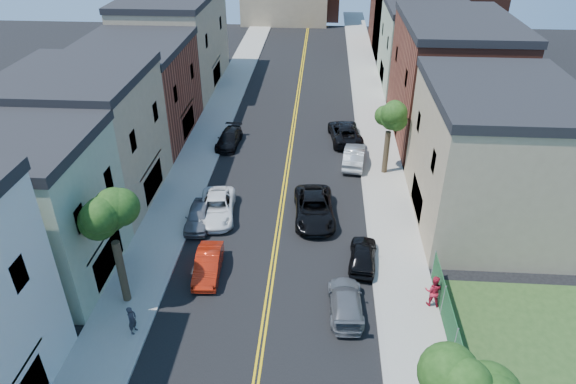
% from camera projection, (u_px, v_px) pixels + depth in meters
% --- Properties ---
extents(sidewalk_left, '(3.20, 100.00, 0.15)m').
position_uv_depth(sidewalk_left, '(215.00, 119.00, 51.19)').
color(sidewalk_left, gray).
rests_on(sidewalk_left, ground).
extents(sidewalk_right, '(3.20, 100.00, 0.15)m').
position_uv_depth(sidewalk_right, '(375.00, 123.00, 50.26)').
color(sidewalk_right, gray).
rests_on(sidewalk_right, ground).
extents(curb_left, '(0.30, 100.00, 0.15)m').
position_uv_depth(curb_left, '(233.00, 119.00, 51.08)').
color(curb_left, gray).
rests_on(curb_left, ground).
extents(curb_right, '(0.30, 100.00, 0.15)m').
position_uv_depth(curb_right, '(357.00, 123.00, 50.36)').
color(curb_right, gray).
rests_on(curb_right, ground).
extents(bldg_left_palegrn, '(9.00, 8.00, 8.50)m').
position_uv_depth(bldg_left_palegrn, '(22.00, 215.00, 28.89)').
color(bldg_left_palegrn, gray).
rests_on(bldg_left_palegrn, ground).
extents(bldg_left_tan_near, '(9.00, 10.00, 9.00)m').
position_uv_depth(bldg_left_tan_near, '(86.00, 142.00, 36.45)').
color(bldg_left_tan_near, '#998466').
rests_on(bldg_left_tan_near, ground).
extents(bldg_left_brick, '(9.00, 12.00, 8.00)m').
position_uv_depth(bldg_left_brick, '(136.00, 94.00, 46.10)').
color(bldg_left_brick, brown).
rests_on(bldg_left_brick, ground).
extents(bldg_left_tan_far, '(9.00, 16.00, 9.50)m').
position_uv_depth(bldg_left_tan_far, '(175.00, 44.00, 57.67)').
color(bldg_left_tan_far, '#998466').
rests_on(bldg_left_tan_far, ground).
extents(bldg_right_tan, '(9.00, 12.00, 9.00)m').
position_uv_depth(bldg_right_tan, '(492.00, 161.00, 33.95)').
color(bldg_right_tan, '#998466').
rests_on(bldg_right_tan, ground).
extents(bldg_right_brick, '(9.00, 14.00, 10.00)m').
position_uv_depth(bldg_right_brick, '(450.00, 83.00, 45.65)').
color(bldg_right_brick, brown).
rests_on(bldg_right_brick, ground).
extents(bldg_right_palegrn, '(9.00, 12.00, 8.50)m').
position_uv_depth(bldg_right_palegrn, '(424.00, 48.00, 57.99)').
color(bldg_right_palegrn, gray).
rests_on(bldg_right_palegrn, ground).
extents(fence_right, '(0.04, 15.00, 1.90)m').
position_uv_depth(fence_right, '(462.00, 369.00, 23.59)').
color(fence_right, '#143F1E').
rests_on(fence_right, sidewalk_right).
extents(tree_left_mid, '(5.20, 5.20, 9.29)m').
position_uv_depth(tree_left_mid, '(107.00, 202.00, 25.62)').
color(tree_left_mid, '#372A1B').
rests_on(tree_left_mid, sidewalk_left).
extents(tree_right_corner, '(5.80, 5.80, 10.35)m').
position_uv_depth(tree_right_corner, '(484.00, 374.00, 15.78)').
color(tree_right_corner, '#372A1B').
rests_on(tree_right_corner, sidewalk_right).
extents(tree_right_far, '(4.40, 4.40, 8.03)m').
position_uv_depth(tree_right_far, '(391.00, 106.00, 38.79)').
color(tree_right_far, '#372A1B').
rests_on(tree_right_far, sidewalk_right).
extents(red_sedan, '(1.67, 4.19, 1.35)m').
position_uv_depth(red_sedan, '(208.00, 265.00, 30.71)').
color(red_sedan, red).
rests_on(red_sedan, ground).
extents(white_pickup, '(2.94, 5.42, 1.44)m').
position_uv_depth(white_pickup, '(217.00, 207.00, 36.03)').
color(white_pickup, white).
rests_on(white_pickup, ground).
extents(grey_car_left, '(1.80, 4.09, 1.37)m').
position_uv_depth(grey_car_left, '(199.00, 216.00, 35.16)').
color(grey_car_left, slate).
rests_on(grey_car_left, ground).
extents(black_car_left, '(2.10, 4.61, 1.31)m').
position_uv_depth(black_car_left, '(229.00, 138.00, 45.88)').
color(black_car_left, black).
rests_on(black_car_left, ground).
extents(grey_car_right, '(2.00, 4.54, 1.30)m').
position_uv_depth(grey_car_right, '(346.00, 302.00, 28.02)').
color(grey_car_right, '#5B5E63').
rests_on(grey_car_right, ground).
extents(black_car_right, '(2.01, 4.18, 1.38)m').
position_uv_depth(black_car_right, '(363.00, 255.00, 31.49)').
color(black_car_right, black).
rests_on(black_car_right, ground).
extents(silver_car_right, '(2.15, 4.89, 1.56)m').
position_uv_depth(silver_car_right, '(354.00, 156.00, 42.68)').
color(silver_car_right, '#A5A9AD').
rests_on(silver_car_right, ground).
extents(dark_car_right_far, '(3.33, 5.96, 1.57)m').
position_uv_depth(dark_car_right_far, '(345.00, 132.00, 46.72)').
color(dark_car_right_far, black).
rests_on(dark_car_right_far, ground).
extents(black_suv_lane, '(3.12, 6.02, 1.62)m').
position_uv_depth(black_suv_lane, '(314.00, 208.00, 35.76)').
color(black_suv_lane, black).
rests_on(black_suv_lane, ground).
extents(pedestrian_left, '(0.50, 0.67, 1.67)m').
position_uv_depth(pedestrian_left, '(132.00, 320.00, 26.40)').
color(pedestrian_left, '#26262E').
rests_on(pedestrian_left, sidewalk_left).
extents(pedestrian_right, '(1.06, 0.89, 1.93)m').
position_uv_depth(pedestrian_right, '(433.00, 291.00, 28.09)').
color(pedestrian_right, '#B61C31').
rests_on(pedestrian_right, sidewalk_right).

